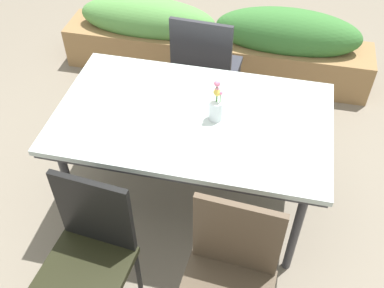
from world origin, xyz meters
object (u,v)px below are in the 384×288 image
(dining_table, at_px, (192,123))
(chair_near_right, at_px, (228,279))
(planter_box, at_px, (217,42))
(chair_near_left, at_px, (89,252))
(chair_far_side, at_px, (205,67))
(flower_vase, at_px, (216,106))

(dining_table, distance_m, chair_near_right, 0.88)
(planter_box, bearing_deg, dining_table, -85.64)
(chair_near_left, bearing_deg, dining_table, -107.30)
(chair_far_side, bearing_deg, dining_table, -80.50)
(chair_far_side, bearing_deg, flower_vase, -71.19)
(chair_far_side, xyz_separation_m, flower_vase, (0.21, -0.78, 0.33))
(dining_table, bearing_deg, chair_near_right, -66.24)
(planter_box, bearing_deg, flower_vase, -80.61)
(chair_far_side, distance_m, chair_near_left, 1.60)
(chair_near_right, relative_size, planter_box, 0.35)
(chair_near_right, relative_size, chair_near_left, 1.01)
(dining_table, height_order, chair_far_side, chair_far_side)
(chair_far_side, relative_size, flower_vase, 3.75)
(dining_table, bearing_deg, chair_far_side, 95.88)
(chair_near_left, bearing_deg, chair_far_side, -93.55)
(chair_far_side, xyz_separation_m, planter_box, (-0.03, 0.70, -0.23))
(chair_far_side, distance_m, planter_box, 0.73)
(dining_table, distance_m, chair_far_side, 0.81)
(flower_vase, bearing_deg, dining_table, 179.80)
(chair_far_side, height_order, planter_box, chair_far_side)
(dining_table, relative_size, flower_vase, 5.90)
(chair_far_side, xyz_separation_m, chair_near_left, (-0.25, -1.58, -0.02))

